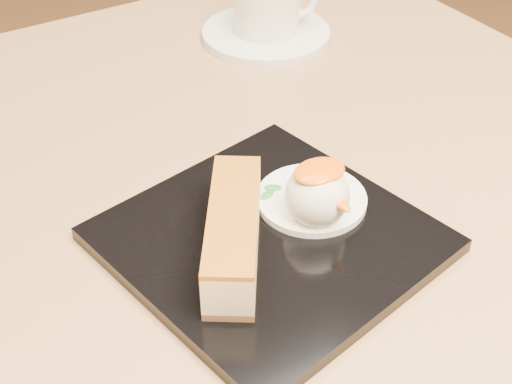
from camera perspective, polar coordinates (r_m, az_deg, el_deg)
table at (r=0.73m, az=-0.15°, el=-8.60°), size 0.80×0.80×0.72m
dessert_plate at (r=0.56m, az=1.09°, el=-3.83°), size 0.26×0.26×0.01m
cheesecake at (r=0.52m, az=-1.83°, el=-3.29°), size 0.10×0.13×0.04m
cream_smear at (r=0.58m, az=4.46°, el=-0.57°), size 0.09×0.09×0.01m
ice_cream_scoop at (r=0.55m, az=4.92°, el=-0.25°), size 0.05×0.05×0.05m
mango_sauce at (r=0.54m, az=5.08°, el=1.66°), size 0.04×0.03×0.01m
mint_sprig at (r=0.58m, az=0.73°, el=0.04°), size 0.03×0.02×0.00m
saucer at (r=0.86m, az=0.81°, el=12.55°), size 0.15×0.15×0.01m
coffee_cup at (r=0.84m, az=0.96°, el=14.82°), size 0.10×0.08×0.06m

